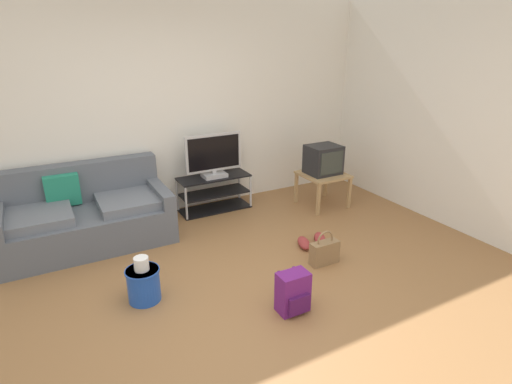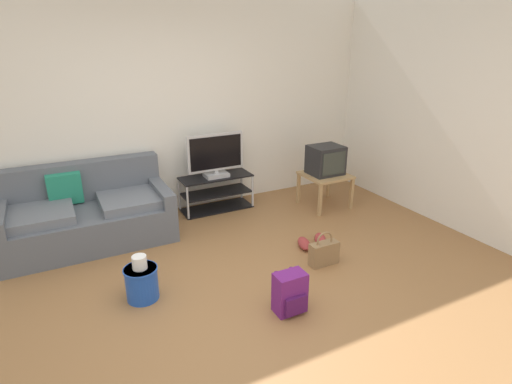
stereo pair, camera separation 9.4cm
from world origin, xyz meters
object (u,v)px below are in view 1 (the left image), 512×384
(couch, at_px, (85,216))
(flat_tv, at_px, (214,156))
(side_table, at_px, (323,178))
(crt_tv, at_px, (323,160))
(backpack, at_px, (293,293))
(sneakers_pair, at_px, (312,241))
(cleaning_bucket, at_px, (143,282))
(handbag, at_px, (324,252))
(tv_stand, at_px, (214,193))

(couch, bearing_deg, flat_tv, 5.63)
(side_table, xyz_separation_m, crt_tv, (0.00, 0.02, 0.26))
(crt_tv, bearing_deg, backpack, -132.57)
(crt_tv, bearing_deg, sneakers_pair, -131.66)
(cleaning_bucket, height_order, sneakers_pair, cleaning_bucket)
(flat_tv, bearing_deg, crt_tv, -21.59)
(couch, distance_m, crt_tv, 3.05)
(handbag, xyz_separation_m, sneakers_pair, (0.13, 0.40, -0.09))
(couch, bearing_deg, sneakers_pair, -30.23)
(flat_tv, relative_size, cleaning_bucket, 1.78)
(tv_stand, height_order, backpack, tv_stand)
(tv_stand, xyz_separation_m, handbag, (0.43, -1.86, -0.10))
(backpack, bearing_deg, sneakers_pair, 18.58)
(flat_tv, height_order, cleaning_bucket, flat_tv)
(tv_stand, xyz_separation_m, flat_tv, (0.00, -0.02, 0.52))
(backpack, relative_size, cleaning_bucket, 0.85)
(flat_tv, height_order, backpack, flat_tv)
(couch, relative_size, handbag, 4.88)
(side_table, bearing_deg, handbag, -126.14)
(flat_tv, bearing_deg, side_table, -22.18)
(side_table, height_order, crt_tv, crt_tv)
(couch, bearing_deg, tv_stand, 6.40)
(cleaning_bucket, bearing_deg, handbag, -8.06)
(cleaning_bucket, bearing_deg, crt_tv, 21.00)
(side_table, bearing_deg, flat_tv, 157.82)
(crt_tv, bearing_deg, side_table, -90.00)
(couch, bearing_deg, backpack, -58.27)
(tv_stand, xyz_separation_m, crt_tv, (1.36, -0.56, 0.42))
(sneakers_pair, bearing_deg, cleaning_bucket, -175.75)
(backpack, bearing_deg, side_table, 19.21)
(cleaning_bucket, bearing_deg, sneakers_pair, 4.25)
(couch, bearing_deg, cleaning_bucket, -78.98)
(backpack, bearing_deg, handbag, 7.01)
(flat_tv, xyz_separation_m, cleaning_bucket, (-1.37, -1.59, -0.57))
(flat_tv, relative_size, crt_tv, 1.77)
(couch, height_order, handbag, couch)
(handbag, relative_size, sneakers_pair, 0.81)
(flat_tv, distance_m, side_table, 1.52)
(side_table, relative_size, cleaning_bucket, 1.35)
(side_table, relative_size, backpack, 1.59)
(cleaning_bucket, bearing_deg, tv_stand, 49.70)
(side_table, distance_m, sneakers_pair, 1.25)
(flat_tv, distance_m, handbag, 1.99)
(crt_tv, relative_size, sneakers_pair, 0.95)
(tv_stand, bearing_deg, crt_tv, -22.41)
(tv_stand, height_order, crt_tv, crt_tv)
(tv_stand, relative_size, sneakers_pair, 2.09)
(cleaning_bucket, bearing_deg, backpack, -35.21)
(flat_tv, relative_size, handbag, 2.07)
(handbag, xyz_separation_m, cleaning_bucket, (-1.79, 0.25, 0.05))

